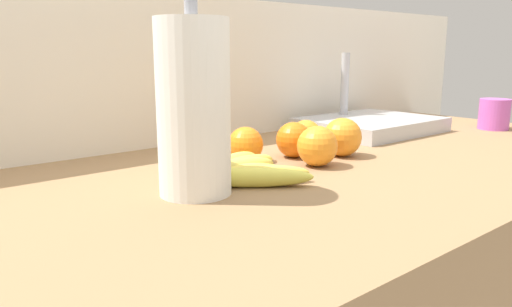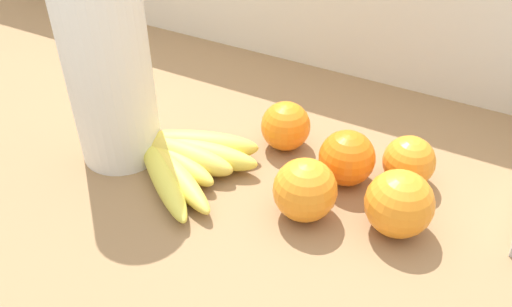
{
  "view_description": "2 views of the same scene",
  "coord_description": "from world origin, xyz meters",
  "px_view_note": "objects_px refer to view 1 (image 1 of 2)",
  "views": [
    {
      "loc": [
        -0.68,
        -0.64,
        1.17
      ],
      "look_at": [
        -0.13,
        0.03,
        0.99
      ],
      "focal_mm": 33.93,
      "sensor_mm": 36.0,
      "label": 1
    },
    {
      "loc": [
        0.2,
        -0.46,
        1.42
      ],
      "look_at": [
        -0.09,
        0.06,
        0.97
      ],
      "focal_mm": 37.5,
      "sensor_mm": 36.0,
      "label": 2
    }
  ],
  "objects_px": {
    "orange_right": "(317,146)",
    "paper_towel_roll": "(193,108)",
    "orange_front": "(294,140)",
    "mug": "(495,114)",
    "orange_center": "(306,135)",
    "orange_back_left": "(342,137)",
    "sink_basin": "(370,124)",
    "orange_back_right": "(246,144)",
    "banana_bunch": "(239,171)"
  },
  "relations": [
    {
      "from": "orange_back_right",
      "to": "mug",
      "type": "bearing_deg",
      "value": -8.9
    },
    {
      "from": "orange_front",
      "to": "mug",
      "type": "bearing_deg",
      "value": -7.77
    },
    {
      "from": "orange_back_right",
      "to": "orange_right",
      "type": "height_order",
      "value": "orange_right"
    },
    {
      "from": "banana_bunch",
      "to": "orange_right",
      "type": "relative_size",
      "value": 2.58
    },
    {
      "from": "orange_right",
      "to": "sink_basin",
      "type": "distance_m",
      "value": 0.47
    },
    {
      "from": "banana_bunch",
      "to": "orange_center",
      "type": "relative_size",
      "value": 2.97
    },
    {
      "from": "orange_right",
      "to": "orange_back_right",
      "type": "bearing_deg",
      "value": 125.43
    },
    {
      "from": "orange_back_right",
      "to": "mug",
      "type": "height_order",
      "value": "mug"
    },
    {
      "from": "banana_bunch",
      "to": "orange_back_left",
      "type": "height_order",
      "value": "orange_back_left"
    },
    {
      "from": "paper_towel_roll",
      "to": "sink_basin",
      "type": "height_order",
      "value": "paper_towel_roll"
    },
    {
      "from": "orange_center",
      "to": "mug",
      "type": "height_order",
      "value": "mug"
    },
    {
      "from": "sink_basin",
      "to": "mug",
      "type": "height_order",
      "value": "sink_basin"
    },
    {
      "from": "orange_center",
      "to": "mug",
      "type": "relative_size",
      "value": 0.79
    },
    {
      "from": "paper_towel_roll",
      "to": "mug",
      "type": "height_order",
      "value": "paper_towel_roll"
    },
    {
      "from": "banana_bunch",
      "to": "orange_back_left",
      "type": "distance_m",
      "value": 0.31
    },
    {
      "from": "orange_front",
      "to": "banana_bunch",
      "type": "bearing_deg",
      "value": -158.11
    },
    {
      "from": "banana_bunch",
      "to": "orange_back_left",
      "type": "xyz_separation_m",
      "value": [
        0.3,
        0.03,
        0.02
      ]
    },
    {
      "from": "sink_basin",
      "to": "orange_back_right",
      "type": "bearing_deg",
      "value": -171.59
    },
    {
      "from": "paper_towel_roll",
      "to": "sink_basin",
      "type": "xyz_separation_m",
      "value": [
        0.71,
        0.2,
        -0.11
      ]
    },
    {
      "from": "orange_back_right",
      "to": "orange_right",
      "type": "bearing_deg",
      "value": -54.57
    },
    {
      "from": "orange_right",
      "to": "paper_towel_roll",
      "type": "height_order",
      "value": "paper_towel_roll"
    },
    {
      "from": "banana_bunch",
      "to": "sink_basin",
      "type": "height_order",
      "value": "sink_basin"
    },
    {
      "from": "paper_towel_roll",
      "to": "mug",
      "type": "relative_size",
      "value": 3.43
    },
    {
      "from": "orange_front",
      "to": "mug",
      "type": "distance_m",
      "value": 0.72
    },
    {
      "from": "orange_center",
      "to": "sink_basin",
      "type": "relative_size",
      "value": 0.19
    },
    {
      "from": "orange_center",
      "to": "orange_back_left",
      "type": "xyz_separation_m",
      "value": [
        0.01,
        -0.1,
        0.01
      ]
    },
    {
      "from": "orange_right",
      "to": "sink_basin",
      "type": "bearing_deg",
      "value": 24.71
    },
    {
      "from": "orange_center",
      "to": "paper_towel_roll",
      "type": "bearing_deg",
      "value": -161.02
    },
    {
      "from": "orange_back_right",
      "to": "paper_towel_roll",
      "type": "height_order",
      "value": "paper_towel_roll"
    },
    {
      "from": "orange_back_right",
      "to": "orange_center",
      "type": "distance_m",
      "value": 0.18
    },
    {
      "from": "sink_basin",
      "to": "mug",
      "type": "relative_size",
      "value": 4.12
    },
    {
      "from": "orange_right",
      "to": "orange_front",
      "type": "bearing_deg",
      "value": 76.45
    },
    {
      "from": "orange_back_right",
      "to": "orange_center",
      "type": "bearing_deg",
      "value": 1.69
    },
    {
      "from": "orange_center",
      "to": "paper_towel_roll",
      "type": "distance_m",
      "value": 0.42
    },
    {
      "from": "paper_towel_roll",
      "to": "mug",
      "type": "bearing_deg",
      "value": -0.12
    },
    {
      "from": "orange_back_right",
      "to": "sink_basin",
      "type": "bearing_deg",
      "value": 8.41
    },
    {
      "from": "orange_right",
      "to": "mug",
      "type": "xyz_separation_m",
      "value": [
        0.74,
        -0.01,
        0.0
      ]
    },
    {
      "from": "orange_right",
      "to": "orange_back_left",
      "type": "xyz_separation_m",
      "value": [
        0.11,
        0.03,
        0.0
      ]
    },
    {
      "from": "orange_front",
      "to": "orange_right",
      "type": "distance_m",
      "value": 0.09
    },
    {
      "from": "orange_back_left",
      "to": "banana_bunch",
      "type": "bearing_deg",
      "value": -174.87
    },
    {
      "from": "banana_bunch",
      "to": "sink_basin",
      "type": "bearing_deg",
      "value": 17.33
    },
    {
      "from": "orange_center",
      "to": "orange_back_left",
      "type": "distance_m",
      "value": 0.1
    },
    {
      "from": "orange_front",
      "to": "sink_basin",
      "type": "bearing_deg",
      "value": 14.81
    },
    {
      "from": "orange_front",
      "to": "orange_center",
      "type": "relative_size",
      "value": 1.09
    },
    {
      "from": "orange_front",
      "to": "orange_back_left",
      "type": "distance_m",
      "value": 0.11
    },
    {
      "from": "sink_basin",
      "to": "mug",
      "type": "xyz_separation_m",
      "value": [
        0.31,
        -0.2,
        0.02
      ]
    },
    {
      "from": "orange_front",
      "to": "orange_back_right",
      "type": "distance_m",
      "value": 0.11
    },
    {
      "from": "banana_bunch",
      "to": "orange_front",
      "type": "bearing_deg",
      "value": 21.89
    },
    {
      "from": "orange_back_right",
      "to": "sink_basin",
      "type": "distance_m",
      "value": 0.52
    },
    {
      "from": "mug",
      "to": "orange_front",
      "type": "bearing_deg",
      "value": 172.23
    }
  ]
}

